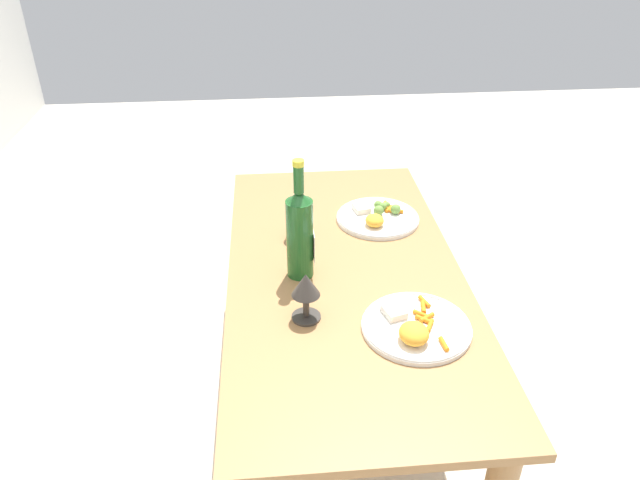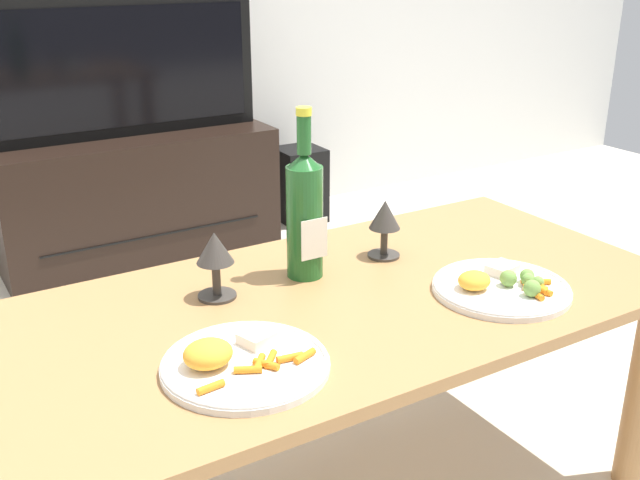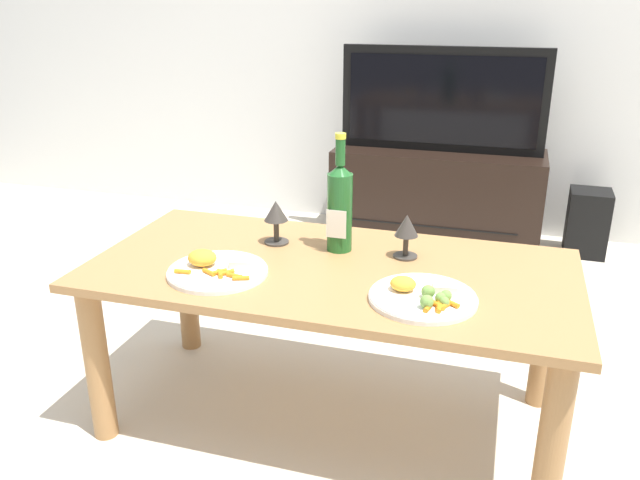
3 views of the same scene
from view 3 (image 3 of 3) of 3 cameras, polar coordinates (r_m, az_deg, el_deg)
name	(u,v)px [view 3 (image 3 of 3)]	position (r m, az deg, el deg)	size (l,w,h in m)	color
ground_plane	(330,417)	(2.07, 0.87, -15.48)	(6.40, 6.40, 0.00)	beige
dining_table	(331,294)	(1.85, 0.95, -4.82)	(1.37, 0.67, 0.51)	#9E7042
tv_stand	(436,197)	(3.42, 10.31, 3.83)	(1.06, 0.41, 0.49)	black
tv_screen	(443,100)	(3.31, 10.87, 12.17)	(1.02, 0.05, 0.51)	black
floor_speaker	(587,223)	(3.48, 22.72, 1.44)	(0.20, 0.20, 0.33)	black
wine_bottle	(340,205)	(1.89, 1.77, 3.17)	(0.08, 0.08, 0.35)	#1E5923
goblet_left	(276,215)	(1.96, -3.95, 2.28)	(0.08, 0.08, 0.14)	#38332D
goblet_right	(407,229)	(1.86, 7.72, 0.99)	(0.07, 0.07, 0.13)	#38332D
dinner_plate_left	(216,269)	(1.79, -9.24, -2.57)	(0.28, 0.28, 0.06)	white
dinner_plate_right	(423,296)	(1.63, 9.18, -4.96)	(0.27, 0.27, 0.05)	white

